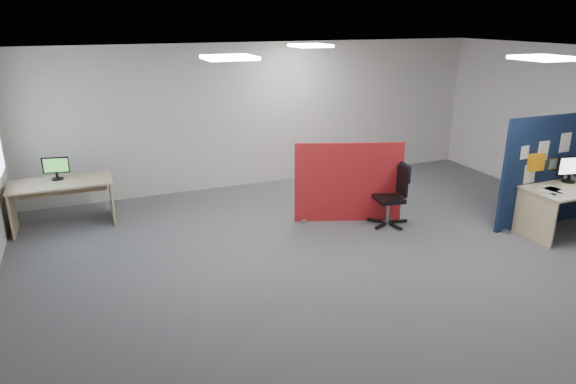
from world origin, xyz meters
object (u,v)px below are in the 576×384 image
object	(u,v)px
second_desk	(62,192)
monitor_second	(56,167)
red_divider	(349,183)
navy_divider	(555,170)
monitor_main	(571,168)
office_chair	(395,191)

from	to	relation	value
second_desk	monitor_second	size ratio (longest dim) A/B	3.80
red_divider	navy_divider	bearing A→B (deg)	-4.44
monitor_main	red_divider	size ratio (longest dim) A/B	0.28
red_divider	office_chair	distance (m)	0.74
monitor_main	monitor_second	distance (m)	7.91
navy_divider	monitor_main	size ratio (longest dim) A/B	4.57
second_desk	monitor_main	bearing A→B (deg)	-22.65
monitor_main	monitor_second	world-z (taller)	monitor_main
office_chair	monitor_main	bearing A→B (deg)	-14.54
navy_divider	office_chair	bearing A→B (deg)	158.91
office_chair	navy_divider	bearing A→B (deg)	-11.47
second_desk	monitor_second	distance (m)	0.39
second_desk	monitor_second	xyz separation A→B (m)	(-0.04, 0.09, 0.38)
monitor_second	monitor_main	bearing A→B (deg)	-12.83
monitor_main	office_chair	bearing A→B (deg)	167.09
navy_divider	office_chair	world-z (taller)	navy_divider
monitor_main	red_divider	world-z (taller)	red_divider
monitor_main	monitor_second	bearing A→B (deg)	168.12
second_desk	office_chair	distance (m)	5.21
red_divider	second_desk	xyz separation A→B (m)	(-4.23, 1.53, -0.09)
monitor_second	office_chair	size ratio (longest dim) A/B	0.41
monitor_second	second_desk	bearing A→B (deg)	-57.82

